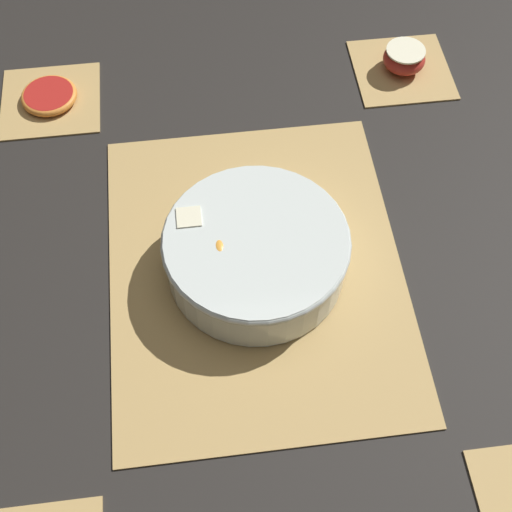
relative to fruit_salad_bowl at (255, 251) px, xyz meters
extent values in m
plane|color=black|center=(0.00, 0.00, -0.05)|extent=(6.00, 6.00, 0.00)
cube|color=tan|center=(0.00, 0.00, -0.04)|extent=(0.49, 0.39, 0.01)
cube|color=#4C381E|center=(-0.20, 0.00, -0.04)|extent=(0.01, 0.38, 0.00)
cube|color=#4C381E|center=(-0.15, 0.00, -0.04)|extent=(0.01, 0.38, 0.00)
cube|color=#4C381E|center=(-0.10, 0.00, -0.04)|extent=(0.01, 0.38, 0.00)
cube|color=#4C381E|center=(-0.05, 0.00, -0.04)|extent=(0.01, 0.38, 0.00)
cube|color=#4C381E|center=(0.00, 0.00, -0.04)|extent=(0.01, 0.38, 0.00)
cube|color=#4C381E|center=(0.05, 0.00, -0.04)|extent=(0.01, 0.38, 0.00)
cube|color=#4C381E|center=(0.10, 0.00, -0.04)|extent=(0.01, 0.38, 0.00)
cube|color=#4C381E|center=(0.15, 0.00, -0.04)|extent=(0.01, 0.38, 0.00)
cube|color=#4C381E|center=(0.20, 0.00, -0.04)|extent=(0.01, 0.38, 0.00)
cube|color=tan|center=(-0.35, -0.28, -0.04)|extent=(0.15, 0.15, 0.01)
cube|color=#4C381E|center=(-0.38, -0.28, -0.04)|extent=(0.00, 0.15, 0.00)
cube|color=#4C381E|center=(-0.32, -0.28, -0.04)|extent=(0.00, 0.15, 0.00)
cube|color=tan|center=(-0.35, 0.28, -0.04)|extent=(0.15, 0.15, 0.01)
cube|color=#4C381E|center=(-0.38, 0.28, -0.04)|extent=(0.00, 0.15, 0.00)
cube|color=#4C381E|center=(-0.32, 0.28, -0.04)|extent=(0.00, 0.15, 0.00)
cylinder|color=silver|center=(0.00, 0.00, 0.00)|extent=(0.23, 0.23, 0.07)
torus|color=silver|center=(0.00, 0.00, 0.02)|extent=(0.24, 0.24, 0.01)
cylinder|color=beige|center=(0.03, 0.08, 0.01)|extent=(0.03, 0.03, 0.01)
cylinder|color=beige|center=(0.03, 0.05, 0.01)|extent=(0.03, 0.03, 0.01)
cylinder|color=beige|center=(-0.02, -0.06, 0.00)|extent=(0.03, 0.03, 0.01)
cylinder|color=beige|center=(-0.04, 0.04, 0.02)|extent=(0.03, 0.03, 0.01)
cylinder|color=beige|center=(-0.01, -0.08, 0.00)|extent=(0.02, 0.02, 0.01)
cylinder|color=beige|center=(0.04, -0.03, 0.02)|extent=(0.03, 0.03, 0.01)
cube|color=beige|center=(-0.01, -0.09, -0.03)|extent=(0.02, 0.02, 0.02)
cube|color=beige|center=(0.00, 0.02, -0.02)|extent=(0.03, 0.03, 0.03)
cube|color=beige|center=(-0.01, -0.05, -0.02)|extent=(0.02, 0.02, 0.02)
cube|color=beige|center=(-0.07, 0.02, -0.02)|extent=(0.03, 0.03, 0.03)
cube|color=beige|center=(0.01, 0.04, 0.01)|extent=(0.02, 0.02, 0.02)
cube|color=beige|center=(-0.02, -0.01, 0.01)|extent=(0.03, 0.03, 0.03)
cube|color=beige|center=(-0.04, -0.08, 0.02)|extent=(0.03, 0.03, 0.03)
cube|color=beige|center=(0.06, -0.06, 0.00)|extent=(0.02, 0.02, 0.02)
cube|color=beige|center=(-0.04, 0.07, 0.00)|extent=(0.03, 0.03, 0.03)
cube|color=beige|center=(0.02, 0.00, 0.01)|extent=(0.02, 0.02, 0.02)
cube|color=beige|center=(-0.05, -0.04, -0.02)|extent=(0.03, 0.03, 0.03)
cube|color=beige|center=(0.08, -0.05, 0.01)|extent=(0.03, 0.03, 0.03)
cube|color=beige|center=(-0.05, 0.05, -0.02)|extent=(0.02, 0.02, 0.02)
cube|color=beige|center=(0.00, -0.02, -0.02)|extent=(0.03, 0.03, 0.03)
ellipsoid|color=#F9A338|center=(0.01, 0.09, 0.02)|extent=(0.03, 0.02, 0.01)
ellipsoid|color=#F9A338|center=(0.00, 0.09, -0.01)|extent=(0.03, 0.02, 0.01)
ellipsoid|color=#B2231E|center=(0.09, -0.01, 0.02)|extent=(0.03, 0.02, 0.01)
ellipsoid|color=#F9A338|center=(-0.07, 0.03, 0.02)|extent=(0.03, 0.02, 0.01)
ellipsoid|color=#B2231E|center=(0.02, -0.04, 0.00)|extent=(0.03, 0.01, 0.01)
ellipsoid|color=#F9A338|center=(0.01, -0.05, 0.03)|extent=(0.03, 0.02, 0.01)
ellipsoid|color=#B2231E|center=(-0.03, -0.01, -0.02)|extent=(0.03, 0.01, 0.01)
ellipsoid|color=#F9A338|center=(0.06, 0.00, -0.02)|extent=(0.03, 0.02, 0.01)
ellipsoid|color=#B72D23|center=(-0.35, 0.28, -0.02)|extent=(0.07, 0.07, 0.04)
cylinder|color=beige|center=(-0.35, 0.28, 0.00)|extent=(0.06, 0.06, 0.00)
cylinder|color=#B2231E|center=(-0.35, -0.28, -0.03)|extent=(0.08, 0.08, 0.01)
torus|color=orange|center=(-0.35, -0.28, -0.03)|extent=(0.09, 0.09, 0.01)
camera|label=1|loc=(0.50, -0.06, 0.77)|focal=50.00mm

